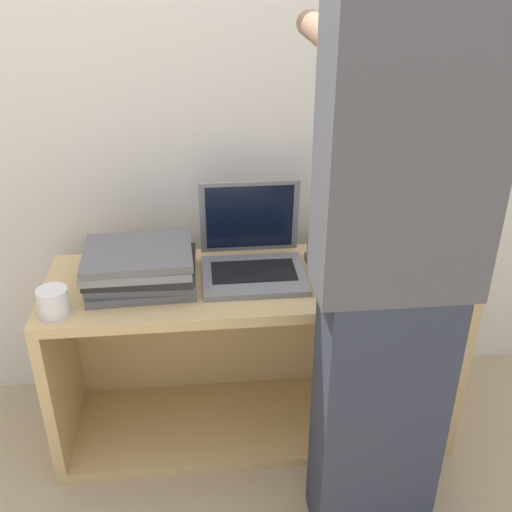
{
  "coord_description": "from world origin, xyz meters",
  "views": [
    {
      "loc": [
        -0.16,
        -1.48,
        1.62
      ],
      "look_at": [
        0.0,
        0.16,
        0.75
      ],
      "focal_mm": 42.0,
      "sensor_mm": 36.0,
      "label": 1
    }
  ],
  "objects_px": {
    "laptop_open": "(252,256)",
    "laptop_stack_left": "(141,267)",
    "person": "(393,272)",
    "laptop_stack_right": "(365,263)",
    "mug": "(53,302)"
  },
  "relations": [
    {
      "from": "laptop_stack_left",
      "to": "laptop_stack_right",
      "type": "relative_size",
      "value": 0.99
    },
    {
      "from": "laptop_open",
      "to": "laptop_stack_left",
      "type": "bearing_deg",
      "value": -171.76
    },
    {
      "from": "laptop_stack_left",
      "to": "laptop_stack_right",
      "type": "distance_m",
      "value": 0.74
    },
    {
      "from": "laptop_open",
      "to": "mug",
      "type": "xyz_separation_m",
      "value": [
        -0.61,
        -0.21,
        -0.01
      ]
    },
    {
      "from": "laptop_open",
      "to": "person",
      "type": "height_order",
      "value": "person"
    },
    {
      "from": "laptop_open",
      "to": "laptop_stack_left",
      "type": "distance_m",
      "value": 0.37
    },
    {
      "from": "person",
      "to": "laptop_stack_right",
      "type": "bearing_deg",
      "value": 81.64
    },
    {
      "from": "laptop_open",
      "to": "person",
      "type": "xyz_separation_m",
      "value": [
        0.31,
        -0.51,
        0.2
      ]
    },
    {
      "from": "laptop_stack_right",
      "to": "mug",
      "type": "bearing_deg",
      "value": -171.06
    },
    {
      "from": "laptop_open",
      "to": "person",
      "type": "relative_size",
      "value": 0.19
    },
    {
      "from": "laptop_stack_right",
      "to": "mug",
      "type": "distance_m",
      "value": 1.0
    },
    {
      "from": "person",
      "to": "mug",
      "type": "relative_size",
      "value": 19.26
    },
    {
      "from": "laptop_stack_right",
      "to": "person",
      "type": "xyz_separation_m",
      "value": [
        -0.07,
        -0.45,
        0.22
      ]
    },
    {
      "from": "laptop_stack_left",
      "to": "mug",
      "type": "height_order",
      "value": "laptop_stack_left"
    },
    {
      "from": "mug",
      "to": "laptop_open",
      "type": "bearing_deg",
      "value": 18.73
    }
  ]
}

